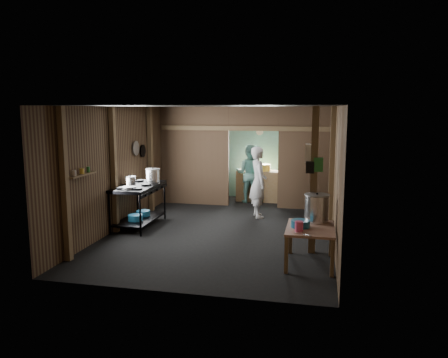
% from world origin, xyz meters
% --- Properties ---
extents(floor, '(4.50, 7.00, 0.00)m').
position_xyz_m(floor, '(0.00, 0.00, 0.00)').
color(floor, black).
rests_on(floor, ground).
extents(ceiling, '(4.50, 7.00, 0.00)m').
position_xyz_m(ceiling, '(0.00, 0.00, 2.60)').
color(ceiling, '#2C2A28').
rests_on(ceiling, ground).
extents(wall_back, '(4.50, 0.00, 2.60)m').
position_xyz_m(wall_back, '(0.00, 3.50, 1.30)').
color(wall_back, brown).
rests_on(wall_back, ground).
extents(wall_front, '(4.50, 0.00, 2.60)m').
position_xyz_m(wall_front, '(0.00, -3.50, 1.30)').
color(wall_front, brown).
rests_on(wall_front, ground).
extents(wall_left, '(0.00, 7.00, 2.60)m').
position_xyz_m(wall_left, '(-2.25, 0.00, 1.30)').
color(wall_left, brown).
rests_on(wall_left, ground).
extents(wall_right, '(0.00, 7.00, 2.60)m').
position_xyz_m(wall_right, '(2.25, 0.00, 1.30)').
color(wall_right, brown).
rests_on(wall_right, ground).
extents(partition_left, '(1.85, 0.10, 2.60)m').
position_xyz_m(partition_left, '(-1.32, 2.20, 1.30)').
color(partition_left, brown).
rests_on(partition_left, floor).
extents(partition_right, '(1.35, 0.10, 2.60)m').
position_xyz_m(partition_right, '(1.57, 2.20, 1.30)').
color(partition_right, brown).
rests_on(partition_right, floor).
extents(partition_header, '(1.30, 0.10, 0.60)m').
position_xyz_m(partition_header, '(0.25, 2.20, 2.30)').
color(partition_header, brown).
rests_on(partition_header, wall_back).
extents(turquoise_panel, '(4.40, 0.06, 2.50)m').
position_xyz_m(turquoise_panel, '(0.00, 3.44, 1.25)').
color(turquoise_panel, '#6DADAF').
rests_on(turquoise_panel, wall_back).
extents(back_counter, '(1.20, 0.50, 0.85)m').
position_xyz_m(back_counter, '(0.30, 2.95, 0.42)').
color(back_counter, brown).
rests_on(back_counter, floor).
extents(wall_clock, '(0.20, 0.03, 0.20)m').
position_xyz_m(wall_clock, '(0.25, 3.40, 1.90)').
color(wall_clock, silver).
rests_on(wall_clock, wall_back).
extents(post_left_a, '(0.10, 0.12, 2.60)m').
position_xyz_m(post_left_a, '(-2.18, -2.60, 1.30)').
color(post_left_a, brown).
rests_on(post_left_a, floor).
extents(post_left_b, '(0.10, 0.12, 2.60)m').
position_xyz_m(post_left_b, '(-2.18, -0.80, 1.30)').
color(post_left_b, brown).
rests_on(post_left_b, floor).
extents(post_left_c, '(0.10, 0.12, 2.60)m').
position_xyz_m(post_left_c, '(-2.18, 1.20, 1.30)').
color(post_left_c, brown).
rests_on(post_left_c, floor).
extents(post_right, '(0.10, 0.12, 2.60)m').
position_xyz_m(post_right, '(2.18, -0.20, 1.30)').
color(post_right, brown).
rests_on(post_right, floor).
extents(post_free, '(0.12, 0.12, 2.60)m').
position_xyz_m(post_free, '(1.85, -1.30, 1.30)').
color(post_free, brown).
rests_on(post_free, floor).
extents(cross_beam, '(4.40, 0.12, 0.12)m').
position_xyz_m(cross_beam, '(0.00, 2.15, 2.05)').
color(cross_beam, brown).
rests_on(cross_beam, wall_left).
extents(pan_lid_big, '(0.03, 0.34, 0.34)m').
position_xyz_m(pan_lid_big, '(-2.21, 0.40, 1.65)').
color(pan_lid_big, gray).
rests_on(pan_lid_big, wall_left).
extents(pan_lid_small, '(0.03, 0.30, 0.30)m').
position_xyz_m(pan_lid_small, '(-2.21, 0.80, 1.55)').
color(pan_lid_small, black).
rests_on(pan_lid_small, wall_left).
extents(wall_shelf, '(0.14, 0.80, 0.03)m').
position_xyz_m(wall_shelf, '(-2.15, -2.10, 1.40)').
color(wall_shelf, brown).
rests_on(wall_shelf, wall_left).
extents(jar_white, '(0.07, 0.07, 0.10)m').
position_xyz_m(jar_white, '(-2.15, -2.35, 1.47)').
color(jar_white, silver).
rests_on(jar_white, wall_shelf).
extents(jar_yellow, '(0.08, 0.08, 0.10)m').
position_xyz_m(jar_yellow, '(-2.15, -2.10, 1.47)').
color(jar_yellow, yellow).
rests_on(jar_yellow, wall_shelf).
extents(jar_green, '(0.06, 0.06, 0.10)m').
position_xyz_m(jar_green, '(-2.15, -1.88, 1.47)').
color(jar_green, '#277830').
rests_on(jar_green, wall_shelf).
extents(bag_white, '(0.22, 0.15, 0.32)m').
position_xyz_m(bag_white, '(1.80, -1.22, 1.78)').
color(bag_white, silver).
rests_on(bag_white, post_free).
extents(bag_green, '(0.16, 0.12, 0.24)m').
position_xyz_m(bag_green, '(1.92, -1.36, 1.60)').
color(bag_green, '#277830').
rests_on(bag_green, post_free).
extents(bag_black, '(0.14, 0.10, 0.20)m').
position_xyz_m(bag_black, '(1.78, -1.38, 1.55)').
color(bag_black, black).
rests_on(bag_black, post_free).
extents(gas_range, '(0.80, 1.56, 0.92)m').
position_xyz_m(gas_range, '(-1.88, -0.30, 0.46)').
color(gas_range, black).
rests_on(gas_range, floor).
extents(prep_table, '(0.78, 1.07, 0.63)m').
position_xyz_m(prep_table, '(1.83, -1.92, 0.32)').
color(prep_table, tan).
rests_on(prep_table, floor).
extents(stove_pot_large, '(0.42, 0.42, 0.32)m').
position_xyz_m(stove_pot_large, '(-1.71, 0.15, 1.06)').
color(stove_pot_large, silver).
rests_on(stove_pot_large, gas_range).
extents(stove_pot_med, '(0.27, 0.27, 0.21)m').
position_xyz_m(stove_pot_med, '(-2.05, -0.31, 1.00)').
color(stove_pot_med, silver).
rests_on(stove_pot_med, gas_range).
extents(frying_pan, '(0.31, 0.52, 0.07)m').
position_xyz_m(frying_pan, '(-1.88, -0.75, 0.94)').
color(frying_pan, gray).
rests_on(frying_pan, gas_range).
extents(blue_tub_front, '(0.31, 0.31, 0.13)m').
position_xyz_m(blue_tub_front, '(-1.88, -0.50, 0.24)').
color(blue_tub_front, '#1C6289').
rests_on(blue_tub_front, gas_range).
extents(blue_tub_back, '(0.31, 0.31, 0.12)m').
position_xyz_m(blue_tub_back, '(-1.88, -0.07, 0.24)').
color(blue_tub_back, '#1C6289').
rests_on(blue_tub_back, gas_range).
extents(stock_pot, '(0.47, 0.47, 0.50)m').
position_xyz_m(stock_pot, '(1.92, -1.53, 0.86)').
color(stock_pot, silver).
rests_on(stock_pot, prep_table).
extents(wash_basin, '(0.35, 0.35, 0.12)m').
position_xyz_m(wash_basin, '(1.67, -1.95, 0.69)').
color(wash_basin, '#1C6289').
rests_on(wash_basin, prep_table).
extents(pink_bucket, '(0.18, 0.18, 0.16)m').
position_xyz_m(pink_bucket, '(1.66, -2.20, 0.71)').
color(pink_bucket, '#D84975').
rests_on(pink_bucket, prep_table).
extents(knife, '(0.29, 0.15, 0.01)m').
position_xyz_m(knife, '(1.73, -2.39, 0.64)').
color(knife, silver).
rests_on(knife, prep_table).
extents(yellow_tub, '(0.33, 0.33, 0.18)m').
position_xyz_m(yellow_tub, '(0.46, 2.95, 0.94)').
color(yellow_tub, yellow).
rests_on(yellow_tub, back_counter).
extents(red_cup, '(0.13, 0.13, 0.15)m').
position_xyz_m(red_cup, '(-0.09, 2.95, 0.93)').
color(red_cup, '#B32E33').
rests_on(red_cup, back_counter).
extents(cook, '(0.60, 0.72, 1.68)m').
position_xyz_m(cook, '(0.54, 1.11, 0.84)').
color(cook, silver).
rests_on(cook, floor).
extents(worker_back, '(0.82, 0.66, 1.59)m').
position_xyz_m(worker_back, '(0.08, 2.71, 0.80)').
color(worker_back, '#5B9388').
rests_on(worker_back, floor).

